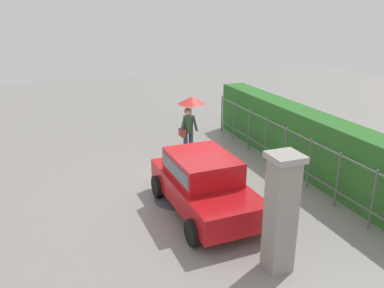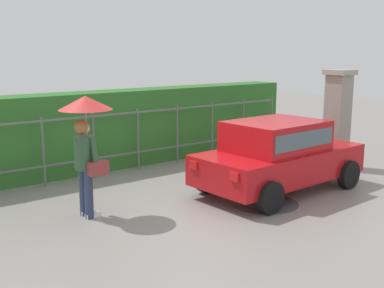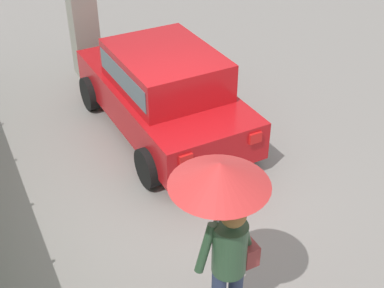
% 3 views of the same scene
% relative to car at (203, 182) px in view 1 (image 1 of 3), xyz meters
% --- Properties ---
extents(ground_plane, '(40.00, 40.00, 0.00)m').
position_rel_car_xyz_m(ground_plane, '(-1.44, 0.42, -0.80)').
color(ground_plane, gray).
extents(car, '(3.79, 1.96, 1.48)m').
position_rel_car_xyz_m(car, '(0.00, 0.00, 0.00)').
color(car, '#B71116').
rests_on(car, ground).
extents(pedestrian, '(0.93, 0.93, 2.12)m').
position_rel_car_xyz_m(pedestrian, '(-3.76, 1.03, 0.76)').
color(pedestrian, '#2D3856').
rests_on(pedestrian, ground).
extents(gate_pillar, '(0.60, 0.60, 2.42)m').
position_rel_car_xyz_m(gate_pillar, '(2.67, 0.49, 0.44)').
color(gate_pillar, gray).
rests_on(gate_pillar, ground).
extents(fence_section, '(9.45, 0.05, 1.50)m').
position_rel_car_xyz_m(fence_section, '(-1.33, 3.29, 0.02)').
color(fence_section, '#59605B').
rests_on(fence_section, ground).
extents(hedge_row, '(10.40, 0.90, 1.90)m').
position_rel_car_xyz_m(hedge_row, '(-1.33, 4.02, 0.15)').
color(hedge_row, '#2D6B28').
rests_on(hedge_row, ground).
extents(puddle_near, '(1.31, 1.31, 0.00)m').
position_rel_car_xyz_m(puddle_near, '(-0.81, -0.41, -0.80)').
color(puddle_near, '#4C545B').
rests_on(puddle_near, ground).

